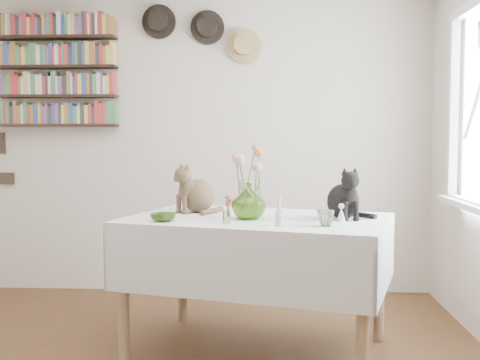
# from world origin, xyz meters

# --- Properties ---
(room) EXTENTS (4.08, 4.58, 2.58)m
(room) POSITION_xyz_m (0.00, 0.00, 1.25)
(room) COLOR brown
(room) RESTS_ON ground
(dining_table) EXTENTS (1.74, 1.37, 0.82)m
(dining_table) POSITION_xyz_m (0.59, 0.82, 0.62)
(dining_table) COLOR white
(dining_table) RESTS_ON room
(tabby_cat) EXTENTS (0.35, 0.35, 0.33)m
(tabby_cat) POSITION_xyz_m (0.21, 1.06, 0.98)
(tabby_cat) COLOR brown
(tabby_cat) RESTS_ON dining_table
(black_cat) EXTENTS (0.26, 0.31, 0.31)m
(black_cat) POSITION_xyz_m (1.10, 0.80, 0.98)
(black_cat) COLOR black
(black_cat) RESTS_ON dining_table
(flower_vase) EXTENTS (0.21, 0.21, 0.21)m
(flower_vase) POSITION_xyz_m (0.54, 0.74, 0.92)
(flower_vase) COLOR #7EB040
(flower_vase) RESTS_ON dining_table
(green_bowl) EXTENTS (0.20, 0.20, 0.05)m
(green_bowl) POSITION_xyz_m (0.06, 0.61, 0.84)
(green_bowl) COLOR #7EB040
(green_bowl) RESTS_ON dining_table
(drinking_glass) EXTENTS (0.11, 0.11, 0.09)m
(drinking_glass) POSITION_xyz_m (0.97, 0.48, 0.86)
(drinking_glass) COLOR white
(drinking_glass) RESTS_ON dining_table
(candlestick) EXTENTS (0.04, 0.04, 0.16)m
(candlestick) POSITION_xyz_m (0.72, 0.47, 0.87)
(candlestick) COLOR white
(candlestick) RESTS_ON dining_table
(berry_jar) EXTENTS (0.04, 0.04, 0.17)m
(berry_jar) POSITION_xyz_m (0.42, 0.56, 0.90)
(berry_jar) COLOR white
(berry_jar) RESTS_ON dining_table
(porcelain_figurine) EXTENTS (0.06, 0.06, 0.11)m
(porcelain_figurine) POSITION_xyz_m (1.07, 0.65, 0.86)
(porcelain_figurine) COLOR white
(porcelain_figurine) RESTS_ON dining_table
(flower_bouquet) EXTENTS (0.17, 0.12, 0.39)m
(flower_bouquet) POSITION_xyz_m (0.54, 0.75, 1.16)
(flower_bouquet) COLOR #4C7233
(flower_bouquet) RESTS_ON flower_vase
(bookshelf_unit) EXTENTS (1.00, 0.16, 0.91)m
(bookshelf_unit) POSITION_xyz_m (-1.10, 2.16, 1.84)
(bookshelf_unit) COLOR black
(bookshelf_unit) RESTS_ON room
(wall_hats) EXTENTS (0.98, 0.09, 0.48)m
(wall_hats) POSITION_xyz_m (0.12, 2.19, 2.17)
(wall_hats) COLOR black
(wall_hats) RESTS_ON room
(wall_art_plaques) EXTENTS (0.21, 0.02, 0.44)m
(wall_art_plaques) POSITION_xyz_m (-1.63, 2.23, 1.12)
(wall_art_plaques) COLOR #38281E
(wall_art_plaques) RESTS_ON room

